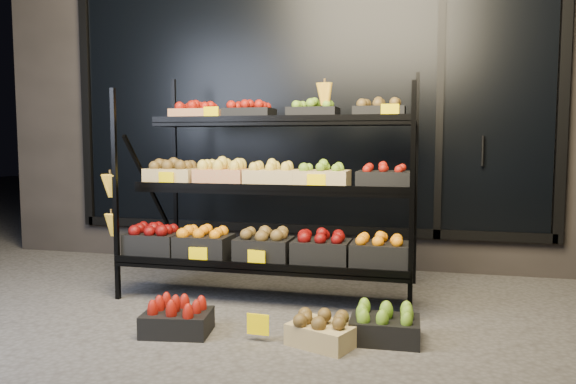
# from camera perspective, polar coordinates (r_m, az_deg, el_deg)

# --- Properties ---
(ground) EXTENTS (24.00, 24.00, 0.00)m
(ground) POSITION_cam_1_polar(r_m,az_deg,el_deg) (3.71, -4.30, -12.58)
(ground) COLOR #514F4C
(ground) RESTS_ON ground
(building) EXTENTS (6.00, 2.08, 3.50)m
(building) POSITION_cam_1_polar(r_m,az_deg,el_deg) (6.07, 3.46, 11.02)
(building) COLOR #2D2826
(building) RESTS_ON ground
(display_rack) EXTENTS (2.18, 1.02, 1.68)m
(display_rack) POSITION_cam_1_polar(r_m,az_deg,el_deg) (4.12, -1.90, 0.40)
(display_rack) COLOR black
(display_rack) RESTS_ON ground
(tag_floor_b) EXTENTS (0.13, 0.01, 0.12)m
(tag_floor_b) POSITION_cam_1_polar(r_m,az_deg,el_deg) (3.27, -3.07, -13.95)
(tag_floor_b) COLOR #FFDA00
(tag_floor_b) RESTS_ON ground
(floor_crate_midleft) EXTENTS (0.42, 0.34, 0.20)m
(floor_crate_midleft) POSITION_cam_1_polar(r_m,az_deg,el_deg) (3.44, -11.19, -12.47)
(floor_crate_midleft) COLOR black
(floor_crate_midleft) RESTS_ON ground
(floor_crate_midright) EXTENTS (0.42, 0.37, 0.19)m
(floor_crate_midright) POSITION_cam_1_polar(r_m,az_deg,el_deg) (3.21, 3.56, -13.81)
(floor_crate_midright) COLOR tan
(floor_crate_midright) RESTS_ON ground
(floor_crate_right) EXTENTS (0.40, 0.30, 0.20)m
(floor_crate_right) POSITION_cam_1_polar(r_m,az_deg,el_deg) (3.31, 9.82, -13.19)
(floor_crate_right) COLOR black
(floor_crate_right) RESTS_ON ground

